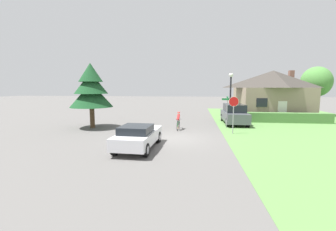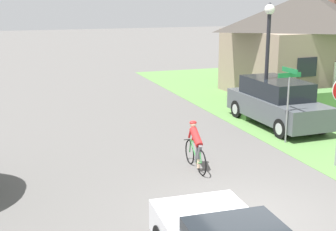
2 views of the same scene
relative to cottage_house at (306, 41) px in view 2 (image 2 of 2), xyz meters
name	(u,v)px [view 2 (image 2 of 2)]	position (x,y,z in m)	size (l,w,h in m)	color
ground_plane	(250,216)	(-10.03, -12.24, -2.73)	(140.00, 140.00, 0.00)	#5B5956
cottage_house	(306,41)	(0.00, 0.00, 0.00)	(8.39, 6.35, 5.31)	gray
cyclist	(196,147)	(-10.01, -8.91, -2.04)	(0.44, 1.77, 1.44)	black
parked_suv_right	(277,103)	(-5.03, -5.36, -1.82)	(2.02, 4.91, 1.84)	#4C5156
street_lamp	(268,45)	(-5.40, -5.08, 0.45)	(0.39, 0.39, 4.81)	black
street_name_sign	(288,92)	(-6.01, -7.56, -0.90)	(0.90, 0.90, 2.65)	gray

